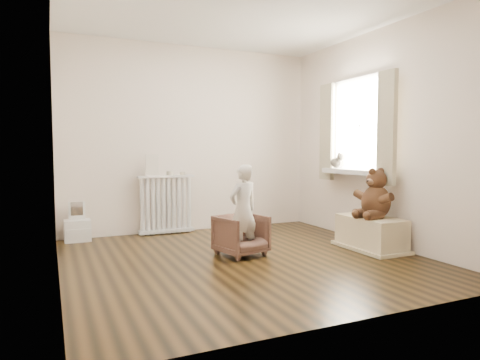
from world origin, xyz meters
name	(u,v)px	position (x,y,z in m)	size (l,w,h in m)	color
floor	(244,259)	(0.00, 0.00, 0.00)	(3.60, 3.60, 0.01)	black
ceiling	(245,6)	(0.00, 0.00, 2.60)	(3.60, 3.60, 0.01)	white
back_wall	(191,139)	(0.00, 1.80, 1.30)	(3.60, 0.02, 2.60)	white
front_wall	(360,126)	(0.00, -1.80, 1.30)	(3.60, 0.02, 2.60)	white
left_wall	(55,132)	(-1.80, 0.00, 1.30)	(0.02, 3.60, 2.60)	white
right_wall	(380,137)	(1.80, 0.00, 1.30)	(0.02, 3.60, 2.60)	white
window	(361,126)	(1.76, 0.30, 1.45)	(0.03, 0.90, 1.10)	white
window_sill	(355,172)	(1.67, 0.30, 0.87)	(0.22, 1.10, 0.06)	silver
curtain_left	(387,128)	(1.65, -0.27, 1.39)	(0.06, 0.26, 1.30)	#C0B894
curtain_right	(327,132)	(1.65, 0.87, 1.39)	(0.06, 0.26, 1.30)	#C0B894
radiator	(166,205)	(-0.41, 1.68, 0.39)	(0.76, 0.14, 0.80)	silver
paper_doll	(152,165)	(-0.59, 1.68, 0.94)	(0.17, 0.02, 0.29)	beige
tin_a	(170,173)	(-0.35, 1.68, 0.83)	(0.10, 0.10, 0.06)	#A59E8C
tin_b	(183,173)	(-0.17, 1.68, 0.82)	(0.08, 0.08, 0.04)	#A59E8C
toy_vanity	(77,220)	(-1.55, 1.65, 0.28)	(0.31, 0.22, 0.49)	silver
armchair	(241,235)	(0.04, 0.16, 0.22)	(0.47, 0.49, 0.44)	brown
child	(243,210)	(0.04, 0.11, 0.51)	(0.35, 0.23, 0.97)	silver
toy_bench	(371,232)	(1.52, -0.19, 0.20)	(0.42, 0.79, 0.37)	beige
teddy_bear	(376,192)	(1.54, -0.25, 0.67)	(0.46, 0.35, 0.56)	#372011
plush_cat	(337,161)	(1.66, 0.65, 1.00)	(0.15, 0.25, 0.21)	#686156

